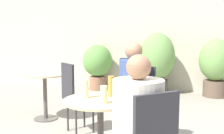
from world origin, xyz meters
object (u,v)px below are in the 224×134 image
(cafe_table_far, at_px, (45,84))
(cafe_table_near, at_px, (100,118))
(beer_glass_0, at_px, (104,95))
(seated_person_0, at_px, (137,121))
(potted_plant_0, at_px, (97,63))
(bistro_chair_3, at_px, (74,92))
(potted_plant_1, at_px, (157,60))
(potted_plant_2, at_px, (216,65))
(bistro_chair_2, at_px, (131,82))
(seated_person_1, at_px, (133,87))
(beer_glass_2, at_px, (85,89))
(beer_glass_1, at_px, (111,86))
(bistro_chair_1, at_px, (139,99))

(cafe_table_far, bearing_deg, cafe_table_near, -45.03)
(cafe_table_near, xyz_separation_m, beer_glass_0, (0.07, -0.13, 0.25))
(seated_person_0, relative_size, potted_plant_0, 1.08)
(bistro_chair_3, relative_size, potted_plant_1, 0.69)
(cafe_table_far, height_order, beer_glass_0, beer_glass_0)
(cafe_table_near, height_order, potted_plant_0, potted_plant_0)
(bistro_chair_3, relative_size, potted_plant_0, 0.87)
(seated_person_0, distance_m, potted_plant_2, 4.21)
(bistro_chair_2, relative_size, bistro_chair_3, 1.00)
(seated_person_1, bearing_deg, cafe_table_near, -90.00)
(seated_person_0, xyz_separation_m, potted_plant_0, (-1.66, 4.09, -0.05))
(beer_glass_2, bearing_deg, potted_plant_0, 106.86)
(bistro_chair_2, xyz_separation_m, beer_glass_1, (0.14, -1.68, 0.26))
(cafe_table_far, xyz_separation_m, seated_person_1, (1.51, -0.74, 0.18))
(seated_person_1, bearing_deg, bistro_chair_3, 178.20)
(beer_glass_1, distance_m, potted_plant_2, 3.75)
(cafe_table_far, distance_m, potted_plant_2, 3.56)
(cafe_table_far, relative_size, bistro_chair_2, 0.76)
(seated_person_1, height_order, beer_glass_0, seated_person_1)
(cafe_table_far, xyz_separation_m, potted_plant_1, (1.48, 2.26, 0.22))
(bistro_chair_1, xyz_separation_m, potted_plant_1, (-0.08, 2.85, 0.21))
(seated_person_1, xyz_separation_m, beer_glass_0, (-0.11, -0.72, 0.06))
(bistro_chair_2, xyz_separation_m, seated_person_0, (0.49, -2.27, 0.13))
(cafe_table_far, distance_m, beer_glass_0, 2.03)
(cafe_table_far, xyz_separation_m, bistro_chair_3, (0.67, -0.44, 0.01))
(seated_person_1, xyz_separation_m, beer_glass_1, (-0.12, -0.46, 0.08))
(potted_plant_2, bearing_deg, cafe_table_near, -110.65)
(bistro_chair_1, bearing_deg, bistro_chair_3, -172.36)
(seated_person_0, distance_m, potted_plant_0, 4.42)
(cafe_table_far, height_order, seated_person_1, seated_person_1)
(cafe_table_near, bearing_deg, seated_person_1, 72.36)
(cafe_table_near, distance_m, potted_plant_1, 3.59)
(potted_plant_1, bearing_deg, beer_glass_1, -91.54)
(beer_glass_1, bearing_deg, beer_glass_0, -88.06)
(bistro_chair_1, height_order, beer_glass_1, bistro_chair_1)
(beer_glass_2, xyz_separation_m, potted_plant_0, (-1.10, 3.63, -0.16))
(cafe_table_near, distance_m, potted_plant_2, 3.89)
(seated_person_1, bearing_deg, bistro_chair_2, 119.54)
(beer_glass_1, relative_size, beer_glass_2, 1.16)
(cafe_table_far, bearing_deg, beer_glass_2, -48.18)
(cafe_table_near, bearing_deg, potted_plant_0, 108.93)
(beer_glass_2, distance_m, potted_plant_0, 3.79)
(beer_glass_1, height_order, potted_plant_0, potted_plant_0)
(seated_person_0, distance_m, beer_glass_2, 0.74)
(cafe_table_far, height_order, bistro_chair_1, bistro_chair_1)
(bistro_chair_1, relative_size, beer_glass_1, 4.75)
(beer_glass_2, bearing_deg, bistro_chair_2, 87.54)
(cafe_table_near, relative_size, seated_person_0, 0.61)
(seated_person_0, relative_size, beer_glass_0, 7.59)
(cafe_table_far, xyz_separation_m, potted_plant_0, (0.08, 2.31, 0.09))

